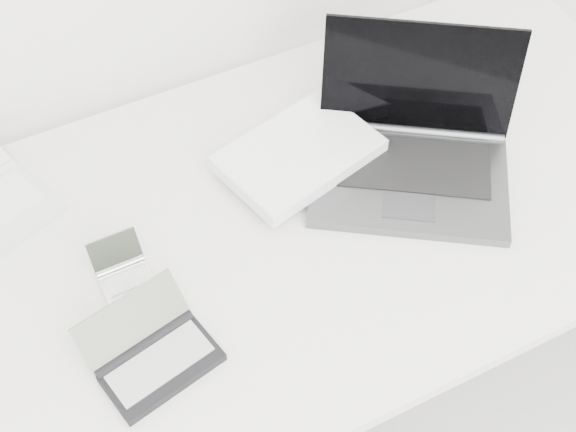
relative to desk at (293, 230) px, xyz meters
name	(u,v)px	position (x,y,z in m)	size (l,w,h in m)	color
desk	(293,230)	(0.00, 0.00, 0.00)	(1.60, 0.80, 0.73)	white
laptop_large	(369,152)	(0.18, 0.04, 0.09)	(0.56, 0.46, 0.24)	#505355
pda_silver	(124,274)	(-0.31, 0.00, 0.06)	(0.09, 0.10, 0.07)	silver
palmtop_charcoal	(154,355)	(-0.32, -0.16, 0.06)	(0.21, 0.19, 0.08)	black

